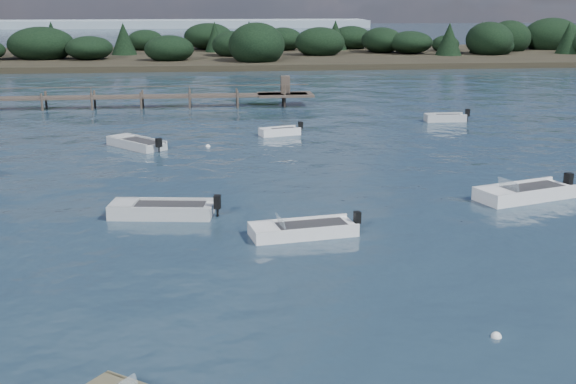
{
  "coord_description": "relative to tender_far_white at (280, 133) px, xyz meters",
  "views": [
    {
      "loc": [
        -2.86,
        -17.53,
        9.56
      ],
      "look_at": [
        0.56,
        14.0,
        1.0
      ],
      "focal_mm": 45.0,
      "sensor_mm": 36.0,
      "label": 1
    }
  ],
  "objects": [
    {
      "name": "ground",
      "position": [
        -2.07,
        26.61,
        -0.16
      ],
      "size": [
        400.0,
        400.0,
        0.0
      ],
      "primitive_type": "plane",
      "color": "#162634",
      "rests_on": "ground"
    },
    {
      "name": "tender_far_white",
      "position": [
        0.0,
        0.0,
        0.0
      ],
      "size": [
        3.29,
        1.9,
        1.1
      ],
      "color": "silver",
      "rests_on": "ground"
    },
    {
      "name": "dinghy_mid_white_b",
      "position": [
        10.35,
        -18.19,
        0.02
      ],
      "size": [
        5.52,
        3.39,
        1.35
      ],
      "color": "silver",
      "rests_on": "ground"
    },
    {
      "name": "dinghy_mid_white_a",
      "position": [
        -1.24,
        -22.63,
        -0.01
      ],
      "size": [
        4.81,
        2.33,
        1.1
      ],
      "color": "silver",
      "rests_on": "ground"
    },
    {
      "name": "tender_far_grey_b",
      "position": [
        13.75,
        4.57,
        0.02
      ],
      "size": [
        3.57,
        1.33,
        1.22
      ],
      "color": "#A6ABAD",
      "rests_on": "ground"
    },
    {
      "name": "dinghy_mid_grey",
      "position": [
        -7.25,
        -19.23,
        0.01
      ],
      "size": [
        5.08,
        2.37,
        1.26
      ],
      "color": "#A6ABAD",
      "rests_on": "ground"
    },
    {
      "name": "dinghy_extra_b",
      "position": [
        -9.85,
        -3.35,
        0.0
      ],
      "size": [
        4.18,
        4.44,
        1.17
      ],
      "color": "#A6ABAD",
      "rests_on": "ground"
    },
    {
      "name": "buoy_e",
      "position": [
        -5.15,
        -3.64,
        -0.16
      ],
      "size": [
        0.32,
        0.32,
        0.32
      ],
      "primitive_type": "sphere",
      "color": "white",
      "rests_on": "ground"
    },
    {
      "name": "buoy_extra_a",
      "position": [
        3.18,
        -32.51,
        -0.16
      ],
      "size": [
        0.32,
        0.32,
        0.32
      ],
      "primitive_type": "sphere",
      "color": "white",
      "rests_on": "ground"
    },
    {
      "name": "far_headland",
      "position": [
        22.93,
        66.61,
        1.81
      ],
      "size": [
        190.0,
        40.0,
        5.8
      ],
      "color": "black",
      "rests_on": "ground"
    }
  ]
}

